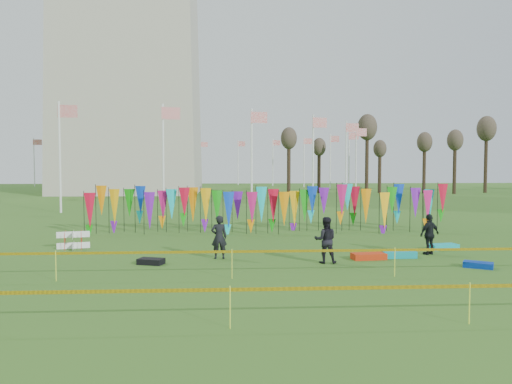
{
  "coord_description": "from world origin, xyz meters",
  "views": [
    {
      "loc": [
        -2.02,
        -16.65,
        3.39
      ],
      "look_at": [
        -0.69,
        6.0,
        2.2
      ],
      "focal_mm": 35.0,
      "sensor_mm": 36.0,
      "label": 1
    }
  ],
  "objects": [
    {
      "name": "person_mid",
      "position": [
        1.41,
        0.41,
        0.81
      ],
      "size": [
        0.84,
        0.58,
        1.62
      ],
      "primitive_type": "imported",
      "rotation": [
        0.0,
        0.0,
        3.02
      ],
      "color": "black",
      "rests_on": "ground"
    },
    {
      "name": "ground",
      "position": [
        0.0,
        0.0,
        0.0
      ],
      "size": [
        160.0,
        160.0,
        0.0
      ],
      "primitive_type": "plane",
      "color": "#2B5618",
      "rests_on": "ground"
    },
    {
      "name": "flagpole_ring",
      "position": [
        -14.0,
        48.0,
        4.0
      ],
      "size": [
        57.4,
        56.16,
        8.0
      ],
      "color": "silver",
      "rests_on": "ground"
    },
    {
      "name": "caution_tape_near",
      "position": [
        -0.22,
        -1.83,
        0.78
      ],
      "size": [
        26.0,
        0.02,
        0.9
      ],
      "color": "#ECBF04",
      "rests_on": "ground"
    },
    {
      "name": "kite_bag_red",
      "position": [
        3.12,
        1.01,
        0.11
      ],
      "size": [
        1.26,
        0.68,
        0.22
      ],
      "primitive_type": "cube",
      "rotation": [
        0.0,
        0.0,
        0.11
      ],
      "color": "red",
      "rests_on": "ground"
    },
    {
      "name": "person_left",
      "position": [
        -2.3,
        1.44,
        0.79
      ],
      "size": [
        0.62,
        0.49,
        1.59
      ],
      "primitive_type": "imported",
      "rotation": [
        0.0,
        0.0,
        3.25
      ],
      "color": "black",
      "rests_on": "ground"
    },
    {
      "name": "caution_tape_far",
      "position": [
        -0.22,
        -6.43,
        0.78
      ],
      "size": [
        26.0,
        0.02,
        0.9
      ],
      "color": "#ECBF04",
      "rests_on": "ground"
    },
    {
      "name": "kite_bag_black",
      "position": [
        -4.63,
        0.55,
        0.1
      ],
      "size": [
        0.97,
        0.74,
        0.2
      ],
      "primitive_type": "cube",
      "rotation": [
        0.0,
        0.0,
        -0.31
      ],
      "color": "black",
      "rests_on": "ground"
    },
    {
      "name": "person_right",
      "position": [
        5.71,
        1.83,
        0.78
      ],
      "size": [
        1.04,
        0.85,
        1.56
      ],
      "primitive_type": "imported",
      "rotation": [
        0.0,
        0.0,
        3.57
      ],
      "color": "black",
      "rests_on": "ground"
    },
    {
      "name": "kite_bag_teal",
      "position": [
        6.74,
        2.92,
        0.11
      ],
      "size": [
        1.24,
        0.77,
        0.22
      ],
      "primitive_type": "cube",
      "rotation": [
        0.0,
        0.0,
        0.2
      ],
      "color": "#0DB2BB",
      "rests_on": "ground"
    },
    {
      "name": "kite_bag_turquoise",
      "position": [
        4.31,
        1.31,
        0.12
      ],
      "size": [
        1.24,
        0.64,
        0.25
      ],
      "primitive_type": "cube",
      "rotation": [
        0.0,
        0.0,
        0.02
      ],
      "color": "#0B9BA9",
      "rests_on": "ground"
    },
    {
      "name": "kite_bag_blue",
      "position": [
        6.33,
        -0.69,
        0.1
      ],
      "size": [
        1.03,
        0.89,
        0.19
      ],
      "primitive_type": "cube",
      "rotation": [
        0.0,
        0.0,
        -0.55
      ],
      "color": "#0A34AE",
      "rests_on": "ground"
    },
    {
      "name": "box_kite",
      "position": [
        -8.28,
        3.94,
        0.36
      ],
      "size": [
        0.66,
        0.66,
        0.73
      ],
      "rotation": [
        0.0,
        0.0,
        0.24
      ],
      "color": "red",
      "rests_on": "ground"
    },
    {
      "name": "banner_row",
      "position": [
        0.28,
        8.49,
        1.42
      ],
      "size": [
        18.64,
        0.64,
        2.3
      ],
      "color": "black",
      "rests_on": "ground"
    },
    {
      "name": "tree_line",
      "position": [
        32.0,
        44.0,
        6.17
      ],
      "size": [
        53.92,
        1.92,
        7.84
      ],
      "color": "#37281B",
      "rests_on": "ground"
    }
  ]
}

